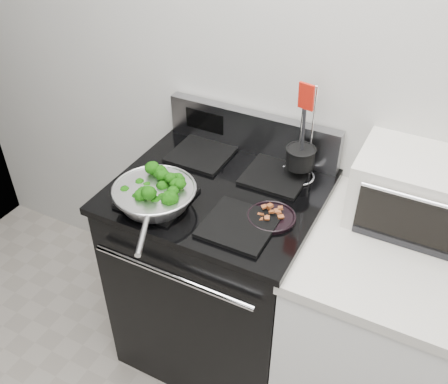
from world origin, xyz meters
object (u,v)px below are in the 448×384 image
Objects in this scene: bacon_plate at (272,215)px; utensil_holder at (300,162)px; toaster_oven at (420,191)px; gas_range at (220,271)px; skillet at (154,195)px.

utensil_holder is (-0.00, 0.28, 0.05)m from bacon_plate.
gas_range is at bearing -165.00° from toaster_oven.
gas_range is 2.55× the size of toaster_oven.
gas_range is 2.44× the size of skillet.
bacon_plate is 0.40× the size of toaster_oven.
skillet is 1.13× the size of utensil_holder.
toaster_oven is at bearing 14.94° from gas_range.
gas_range is 0.92m from toaster_oven.
toaster_oven is (0.85, 0.40, 0.05)m from skillet.
skillet is 1.04× the size of toaster_oven.
utensil_holder is (0.25, 0.20, 0.53)m from gas_range.
bacon_plate is (0.25, -0.08, 0.48)m from gas_range.
gas_range is 0.55m from bacon_plate.
skillet is at bearing -162.57° from bacon_plate.
skillet is at bearing -126.52° from gas_range.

